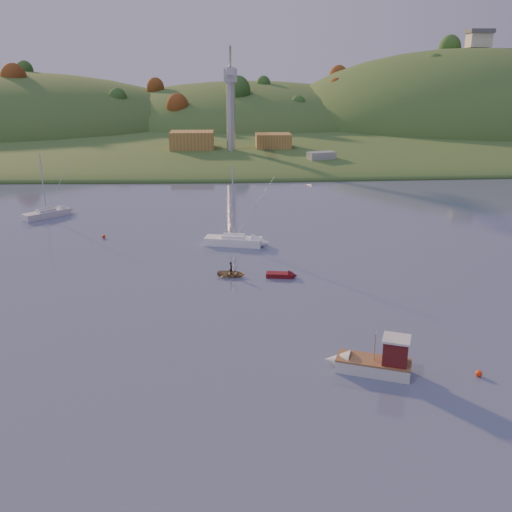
{
  "coord_description": "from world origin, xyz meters",
  "views": [
    {
      "loc": [
        0.65,
        -25.83,
        22.24
      ],
      "look_at": [
        3.73,
        33.04,
        2.91
      ],
      "focal_mm": 40.0,
      "sensor_mm": 36.0,
      "label": 1
    }
  ],
  "objects_px": {
    "canoe": "(231,273)",
    "red_tender": "(286,275)",
    "fishing_boat": "(368,361)",
    "sailboat_near": "(46,213)",
    "sailboat_far": "(233,240)"
  },
  "relations": [
    {
      "from": "canoe",
      "to": "red_tender",
      "type": "relative_size",
      "value": 0.86
    },
    {
      "from": "fishing_boat",
      "to": "sailboat_near",
      "type": "relative_size",
      "value": 0.69
    },
    {
      "from": "sailboat_near",
      "to": "sailboat_far",
      "type": "relative_size",
      "value": 0.96
    },
    {
      "from": "sailboat_near",
      "to": "canoe",
      "type": "bearing_deg",
      "value": -89.0
    },
    {
      "from": "fishing_boat",
      "to": "canoe",
      "type": "bearing_deg",
      "value": -43.97
    },
    {
      "from": "sailboat_near",
      "to": "canoe",
      "type": "relative_size",
      "value": 3.21
    },
    {
      "from": "fishing_boat",
      "to": "canoe",
      "type": "height_order",
      "value": "fishing_boat"
    },
    {
      "from": "fishing_boat",
      "to": "red_tender",
      "type": "distance_m",
      "value": 21.71
    },
    {
      "from": "fishing_boat",
      "to": "sailboat_far",
      "type": "height_order",
      "value": "sailboat_far"
    },
    {
      "from": "sailboat_near",
      "to": "red_tender",
      "type": "xyz_separation_m",
      "value": [
        34.99,
        -29.27,
        -0.42
      ]
    },
    {
      "from": "sailboat_near",
      "to": "sailboat_far",
      "type": "xyz_separation_m",
      "value": [
        29.31,
        -16.59,
        0.02
      ]
    },
    {
      "from": "canoe",
      "to": "sailboat_near",
      "type": "bearing_deg",
      "value": 57.83
    },
    {
      "from": "sailboat_far",
      "to": "canoe",
      "type": "xyz_separation_m",
      "value": [
        -0.43,
        -12.02,
        -0.37
      ]
    },
    {
      "from": "sailboat_far",
      "to": "red_tender",
      "type": "xyz_separation_m",
      "value": [
        5.68,
        -12.68,
        -0.44
      ]
    },
    {
      "from": "sailboat_far",
      "to": "sailboat_near",
      "type": "bearing_deg",
      "value": 163.06
    }
  ]
}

